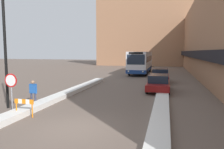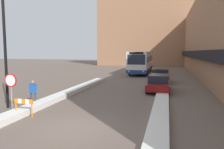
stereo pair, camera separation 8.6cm
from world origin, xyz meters
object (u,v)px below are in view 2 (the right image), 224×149
at_px(city_bus, 141,62).
at_px(pedestrian, 33,90).
at_px(stop_sign, 11,84).
at_px(street_lamp, 8,32).
at_px(parked_car_middle, 161,75).
at_px(construction_barricade, 24,104).
at_px(parked_car_front, 158,83).

distance_m(city_bus, pedestrian, 22.80).
xyz_separation_m(stop_sign, street_lamp, (-0.62, 0.73, 2.92)).
xyz_separation_m(city_bus, parked_car_middle, (3.29, -9.62, -1.07)).
relative_size(city_bus, street_lamp, 1.58).
xyz_separation_m(parked_car_middle, construction_barricade, (-6.42, -15.08, -0.08)).
height_order(parked_car_middle, stop_sign, stop_sign).
bearing_deg(parked_car_middle, construction_barricade, -113.08).
height_order(parked_car_middle, construction_barricade, parked_car_middle).
bearing_deg(parked_car_front, street_lamp, -136.15).
distance_m(parked_car_front, street_lamp, 12.10).
bearing_deg(pedestrian, construction_barricade, -68.58).
bearing_deg(city_bus, pedestrian, -100.45).
bearing_deg(construction_barricade, parked_car_middle, 66.92).
xyz_separation_m(city_bus, pedestrian, (-4.13, -22.41, -0.86)).
height_order(parked_car_front, stop_sign, stop_sign).
height_order(street_lamp, construction_barricade, street_lamp).
xyz_separation_m(street_lamp, pedestrian, (0.87, 0.92, -3.53)).
relative_size(stop_sign, construction_barricade, 1.97).
height_order(pedestrian, construction_barricade, pedestrian).
bearing_deg(street_lamp, stop_sign, -49.70).
distance_m(parked_car_front, pedestrian, 10.23).
distance_m(pedestrian, construction_barricade, 2.51).
bearing_deg(parked_car_middle, stop_sign, -117.97).
bearing_deg(parked_car_front, pedestrian, -136.48).
bearing_deg(pedestrian, parked_car_front, 41.48).
relative_size(parked_car_front, parked_car_middle, 1.03).
height_order(parked_car_front, parked_car_middle, parked_car_middle).
xyz_separation_m(city_bus, stop_sign, (-4.38, -24.06, -0.25)).
bearing_deg(street_lamp, pedestrian, 46.46).
height_order(stop_sign, pedestrian, stop_sign).
height_order(city_bus, street_lamp, street_lamp).
height_order(stop_sign, construction_barricade, stop_sign).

